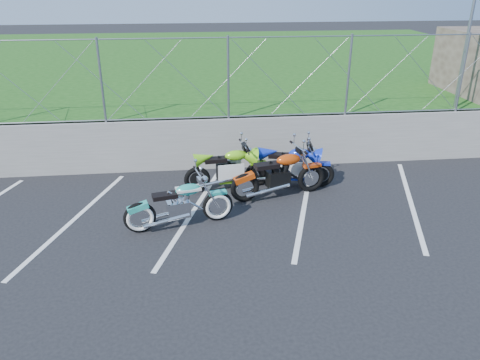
{
  "coord_description": "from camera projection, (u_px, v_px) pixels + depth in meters",
  "views": [
    {
      "loc": [
        0.02,
        -7.8,
        4.56
      ],
      "look_at": [
        1.04,
        1.3,
        0.57
      ],
      "focal_mm": 35.0,
      "sensor_mm": 36.0,
      "label": 1
    }
  ],
  "objects": [
    {
      "name": "sportbike_green",
      "position": [
        229.0,
        170.0,
        10.78
      ],
      "size": [
        2.04,
        0.73,
        1.06
      ],
      "rotation": [
        0.0,
        0.0,
        0.12
      ],
      "color": "black",
      "rests_on": "ground"
    },
    {
      "name": "retaining_wall",
      "position": [
        190.0,
        144.0,
        11.86
      ],
      "size": [
        30.0,
        0.22,
        1.3
      ],
      "primitive_type": "cube",
      "color": "slate",
      "rests_on": "ground"
    },
    {
      "name": "chain_link_fence",
      "position": [
        187.0,
        79.0,
        11.2
      ],
      "size": [
        28.0,
        0.03,
        2.0
      ],
      "color": "gray",
      "rests_on": "retaining_wall"
    },
    {
      "name": "sign_pole",
      "position": [
        465.0,
        51.0,
        12.1
      ],
      "size": [
        0.08,
        0.08,
        3.0
      ],
      "primitive_type": "cylinder",
      "color": "gray",
      "rests_on": "grass_field"
    },
    {
      "name": "naked_orange",
      "position": [
        280.0,
        176.0,
        10.38
      ],
      "size": [
        2.24,
        0.79,
        1.13
      ],
      "rotation": [
        0.0,
        0.0,
        0.22
      ],
      "color": "black",
      "rests_on": "ground"
    },
    {
      "name": "ground",
      "position": [
        194.0,
        236.0,
        8.93
      ],
      "size": [
        90.0,
        90.0,
        0.0
      ],
      "primitive_type": "plane",
      "color": "black",
      "rests_on": "ground"
    },
    {
      "name": "parking_lines",
      "position": [
        249.0,
        209.0,
        9.96
      ],
      "size": [
        18.29,
        4.31,
        0.01
      ],
      "color": "silver",
      "rests_on": "ground"
    },
    {
      "name": "sportbike_blue",
      "position": [
        292.0,
        167.0,
        10.95
      ],
      "size": [
        2.01,
        0.71,
        1.05
      ],
      "rotation": [
        0.0,
        0.0,
        -0.22
      ],
      "color": "black",
      "rests_on": "ground"
    },
    {
      "name": "cruiser_turquoise",
      "position": [
        181.0,
        206.0,
        9.15
      ],
      "size": [
        2.16,
        0.71,
        1.09
      ],
      "rotation": [
        0.0,
        0.0,
        0.21
      ],
      "color": "black",
      "rests_on": "ground"
    },
    {
      "name": "grass_field",
      "position": [
        187.0,
        72.0,
        20.97
      ],
      "size": [
        30.0,
        20.0,
        1.3
      ],
      "primitive_type": "cube",
      "color": "#1A4612",
      "rests_on": "ground"
    }
  ]
}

